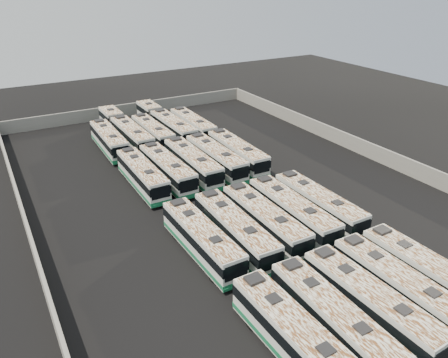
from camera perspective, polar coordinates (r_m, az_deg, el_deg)
ground at (r=51.33m, az=1.38°, el=-2.10°), size 140.00×140.00×0.00m
perimeter_wall at (r=50.83m, az=1.39°, el=-1.00°), size 45.20×73.20×2.20m
bus_front_far_left at (r=31.21m, az=9.42°, el=-19.92°), size 2.77×12.09×3.39m
bus_front_left at (r=33.03m, az=14.03°, el=-17.41°), size 2.80×11.92×3.34m
bus_front_center at (r=34.99m, az=18.52°, el=-15.19°), size 2.84×12.08×3.39m
bus_front_right at (r=37.18m, az=21.90°, el=-13.08°), size 2.63×12.02×3.38m
bus_front_far_right at (r=39.42m, az=25.17°, el=-11.33°), size 2.73×12.09×3.40m
bus_midfront_far_left at (r=40.17m, az=-2.91°, el=-7.86°), size 2.69×11.92×3.35m
bus_midfront_left at (r=41.30m, az=1.44°, el=-6.71°), size 2.88×12.34×3.46m
bus_midfront_center at (r=43.03m, az=5.30°, el=-5.42°), size 2.69×12.16×3.42m
bus_midfront_right at (r=44.75m, az=8.88°, el=-4.29°), size 2.81×12.36×3.47m
bus_midfront_far_right at (r=46.75m, az=12.23°, el=-3.27°), size 2.60×12.00×3.38m
bus_midback_far_left at (r=53.15m, az=-10.61°, el=0.53°), size 2.59×11.95×3.36m
bus_midback_left at (r=54.18m, az=-7.41°, el=1.30°), size 2.70×12.17×3.42m
bus_midback_center at (r=55.46m, az=-4.13°, el=2.08°), size 2.77×12.41×3.49m
bus_midback_right at (r=56.82m, az=-1.08°, el=2.73°), size 2.65×12.35×3.48m
bus_midback_far_right at (r=58.50m, az=1.73°, el=3.41°), size 2.89×12.38×3.47m
bus_back_far_left at (r=65.30m, az=-14.78°, el=4.92°), size 2.78×12.03×3.38m
bus_back_left at (r=69.08m, az=-12.81°, el=6.29°), size 2.80×19.00×3.44m
bus_back_center at (r=67.06m, az=-9.27°, el=5.96°), size 2.56×11.82×3.33m
bus_back_right at (r=71.32m, az=-7.72°, el=7.31°), size 2.76×19.07×3.46m
bus_back_far_right at (r=69.46m, az=-4.09°, el=6.96°), size 2.73×12.11×3.40m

